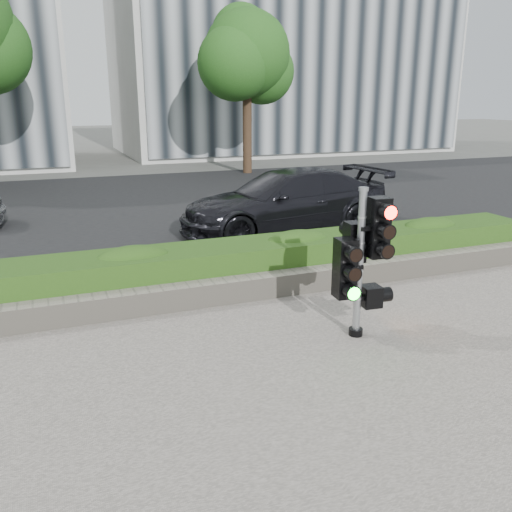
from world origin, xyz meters
The scene contains 10 objects.
ground centered at (0.00, 0.00, 0.00)m, with size 120.00×120.00×0.00m, color #51514C.
sidewalk centered at (0.00, -2.50, 0.01)m, with size 16.00×11.00×0.03m, color #9E9389.
road centered at (0.00, 10.00, 0.01)m, with size 60.00×13.00×0.02m, color black.
curb centered at (0.00, 3.15, 0.06)m, with size 60.00×0.25×0.12m, color gray.
stone_wall centered at (0.00, 1.90, 0.20)m, with size 12.00×0.32×0.34m, color gray.
hedge centered at (0.00, 2.55, 0.37)m, with size 12.00×1.00×0.68m, color #477925.
building_right centered at (11.00, 25.00, 6.00)m, with size 18.00×10.00×12.00m, color #B7B7B2.
tree_right centered at (5.48, 15.55, 4.48)m, with size 4.10×3.58×6.53m.
traffic_signal centered at (1.21, 0.18, 1.08)m, with size 0.67×0.50×1.90m.
car_dark centered at (2.67, 5.62, 0.72)m, with size 1.96×4.81×1.40m, color black.
Camera 1 is at (-2.34, -5.29, 2.93)m, focal length 38.00 mm.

